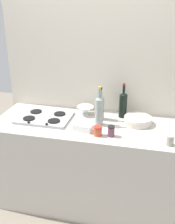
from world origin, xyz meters
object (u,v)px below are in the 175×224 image
wine_bottle_mid_left (100,107)px  butter_dish (83,127)px  mixing_bowl (85,110)px  plate_stack (138,120)px  condiment_jar_front (98,131)px  stovetop_hob (45,117)px  condiment_jar_rear (170,140)px  wine_bottle_leftmost (99,110)px  wine_bottle_mid_right (123,104)px  condiment_jar_spare (111,131)px

wine_bottle_mid_left → butter_dish: 0.31m
mixing_bowl → butter_dish: size_ratio=1.01×
plate_stack → condiment_jar_front: 0.45m
wine_bottle_mid_left → condiment_jar_front: size_ratio=3.78×
stovetop_hob → condiment_jar_rear: size_ratio=5.82×
plate_stack → wine_bottle_leftmost: (-0.35, -0.10, 0.11)m
stovetop_hob → butter_dish: butter_dish is taller
plate_stack → wine_bottle_mid_left: bearing=176.5°
plate_stack → wine_bottle_mid_right: bearing=141.7°
butter_dish → wine_bottle_mid_left: bearing=69.7°
condiment_jar_front → condiment_jar_rear: size_ratio=0.99×
mixing_bowl → condiment_jar_front: same height
wine_bottle_leftmost → butter_dish: size_ratio=2.19×
stovetop_hob → condiment_jar_rear: bearing=-12.0°
wine_bottle_leftmost → condiment_jar_front: 0.24m
mixing_bowl → condiment_jar_rear: size_ratio=1.97×
plate_stack → wine_bottle_leftmost: size_ratio=0.70×
wine_bottle_mid_left → condiment_jar_rear: (0.64, -0.37, -0.09)m
plate_stack → mixing_bowl: mixing_bowl is taller
butter_dish → condiment_jar_spare: bearing=-10.2°
wine_bottle_leftmost → condiment_jar_rear: size_ratio=4.28×
condiment_jar_front → condiment_jar_rear: condiment_jar_rear is taller
mixing_bowl → condiment_jar_spare: bearing=-51.0°
stovetop_hob → plate_stack: plate_stack is taller
condiment_jar_spare → condiment_jar_front: bearing=-173.6°
plate_stack → condiment_jar_front: size_ratio=3.06×
stovetop_hob → butter_dish: size_ratio=2.99×
wine_bottle_leftmost → butter_dish: bearing=-126.8°
plate_stack → mixing_bowl: 0.54m
condiment_jar_spare → wine_bottle_mid_left: bearing=115.7°
butter_dish → condiment_jar_rear: bearing=-6.9°
condiment_jar_spare → plate_stack: bearing=55.5°
plate_stack → wine_bottle_mid_right: (-0.16, 0.13, 0.10)m
condiment_jar_front → wine_bottle_mid_left: bearing=97.2°
stovetop_hob → wine_bottle_mid_right: size_ratio=1.46×
butter_dish → condiment_jar_front: condiment_jar_front is taller
stovetop_hob → condiment_jar_spare: condiment_jar_spare is taller
wine_bottle_mid_right → condiment_jar_front: wine_bottle_mid_right is taller
wine_bottle_leftmost → wine_bottle_mid_left: wine_bottle_leftmost is taller
stovetop_hob → wine_bottle_mid_right: (0.74, 0.22, 0.12)m
condiment_jar_front → condiment_jar_spare: condiment_jar_spare is taller
wine_bottle_leftmost → mixing_bowl: wine_bottle_leftmost is taller
plate_stack → condiment_jar_rear: (0.27, -0.35, 0.01)m
wine_bottle_mid_right → mixing_bowl: (-0.37, -0.03, -0.09)m
stovetop_hob → condiment_jar_front: condiment_jar_front is taller
stovetop_hob → butter_dish: (0.43, -0.16, 0.02)m
wine_bottle_mid_left → wine_bottle_mid_right: bearing=26.9°
plate_stack → mixing_bowl: (-0.53, 0.10, 0.01)m
butter_dish → condiment_jar_spare: condiment_jar_spare is taller
wine_bottle_mid_left → butter_dish: wine_bottle_mid_left is taller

